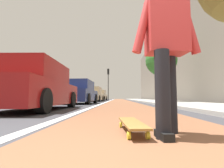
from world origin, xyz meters
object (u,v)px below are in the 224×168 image
at_px(parked_car_far, 93,95).
at_px(street_tree_mid, 161,61).
at_px(skateboard, 132,124).
at_px(parked_car_near, 35,88).
at_px(traffic_light, 108,79).
at_px(parked_car_end, 99,95).
at_px(skater_person, 166,43).
at_px(parked_car_mid, 79,93).

xyz_separation_m(parked_car_far, street_tree_mid, (-5.04, -5.82, 2.41)).
xyz_separation_m(skateboard, parked_car_near, (3.25, 2.75, 0.60)).
relative_size(skateboard, traffic_light, 0.19).
relative_size(skateboard, parked_car_end, 0.19).
bearing_deg(skateboard, skater_person, -113.41).
bearing_deg(parked_car_far, skater_person, -168.50).
distance_m(traffic_light, street_tree_mid, 12.54).
bearing_deg(parked_car_near, skater_person, -137.70).
distance_m(parked_car_near, parked_car_mid, 5.51).
bearing_deg(parked_car_end, skateboard, -172.45).
relative_size(parked_car_end, traffic_light, 0.99).
distance_m(parked_car_mid, parked_car_far, 6.57).
height_order(parked_car_near, parked_car_mid, parked_car_mid).
xyz_separation_m(parked_car_far, parked_car_end, (6.34, 0.07, 0.00)).
relative_size(skater_person, parked_car_far, 0.35).
relative_size(parked_car_mid, parked_car_far, 0.92).
xyz_separation_m(skateboard, street_tree_mid, (10.30, -3.02, 3.01)).
bearing_deg(skater_person, parked_car_far, 11.50).
relative_size(parked_car_near, parked_car_end, 0.92).
distance_m(parked_car_near, parked_car_end, 18.43).
height_order(skater_person, traffic_light, traffic_light).
bearing_deg(parked_car_far, traffic_light, -10.49).
height_order(parked_car_near, parked_car_end, parked_car_end).
distance_m(parked_car_end, street_tree_mid, 13.04).
relative_size(skater_person, traffic_light, 0.36).
height_order(parked_car_mid, parked_car_far, parked_car_mid).
xyz_separation_m(parked_car_end, traffic_light, (0.29, -1.30, 2.44)).
xyz_separation_m(skater_person, parked_car_near, (3.40, 3.09, -0.25)).
relative_size(parked_car_far, traffic_light, 1.01).
bearing_deg(skater_person, street_tree_mid, -14.34).
relative_size(parked_car_near, parked_car_mid, 0.98).
relative_size(parked_car_far, parked_car_end, 1.02).
height_order(skateboard, parked_car_end, parked_car_end).
relative_size(parked_car_mid, traffic_light, 0.93).
distance_m(parked_car_far, traffic_light, 7.17).
height_order(parked_car_mid, parked_car_end, parked_car_mid).
distance_m(parked_car_near, street_tree_mid, 9.42).
height_order(skateboard, skater_person, skater_person).
height_order(skateboard, parked_car_far, parked_car_far).
bearing_deg(skateboard, traffic_light, 4.11).
distance_m(skateboard, parked_car_near, 4.30).
height_order(skater_person, parked_car_far, skater_person).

